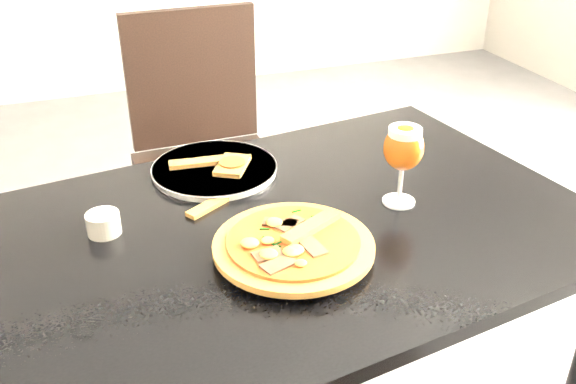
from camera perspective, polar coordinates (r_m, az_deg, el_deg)
name	(u,v)px	position (r m, az deg, el deg)	size (l,w,h in m)	color
dining_table	(292,260)	(1.33, 0.35, -6.06)	(1.30, 0.96, 0.75)	black
chair_far	(206,153)	(2.09, -7.27, 3.50)	(0.45, 0.45, 0.96)	black
plate_main	(297,247)	(1.19, 0.79, -4.89)	(0.27, 0.27, 0.01)	silver
pizza	(294,244)	(1.17, 0.52, -4.60)	(0.30, 0.30, 0.03)	olive
plate_second	(215,169)	(1.47, -6.55, 2.03)	(0.28, 0.28, 0.02)	silver
crust_scraps	(220,164)	(1.47, -6.03, 2.49)	(0.19, 0.12, 0.01)	olive
loose_crust	(210,205)	(1.34, -6.91, -1.15)	(0.12, 0.03, 0.01)	olive
sauce_cup	(103,223)	(1.28, -16.10, -2.63)	(0.06, 0.06, 0.04)	beige
beer_glass	(404,148)	(1.31, 10.25, 3.83)	(0.08, 0.08, 0.17)	silver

